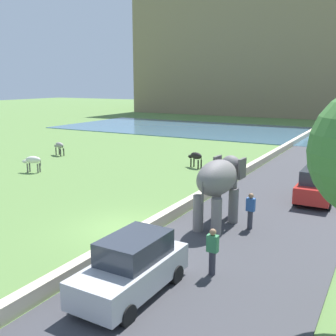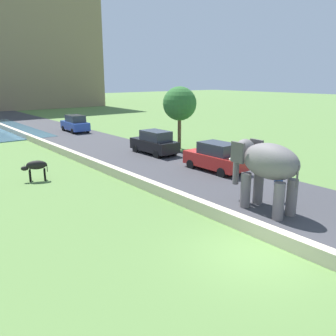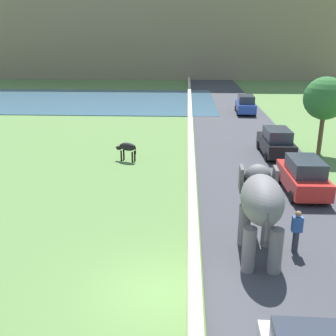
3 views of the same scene
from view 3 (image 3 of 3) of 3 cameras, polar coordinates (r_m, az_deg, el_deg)
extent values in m
plane|color=#567A3D|center=(12.61, -1.96, -17.30)|extent=(220.00, 220.00, 0.00)
cube|color=#38383D|center=(31.32, 10.20, 4.80)|extent=(7.00, 120.00, 0.06)
cube|color=beige|center=(29.06, 3.24, 4.45)|extent=(0.40, 110.00, 0.52)
cube|color=#426B84|center=(48.75, -15.32, 9.38)|extent=(36.00, 18.00, 0.08)
cube|color=#897556|center=(82.09, -2.29, 22.63)|extent=(64.00, 28.00, 25.99)
ellipsoid|color=slate|center=(13.51, 13.34, -4.36)|extent=(1.54, 2.77, 1.50)
cylinder|color=slate|center=(14.85, 10.89, -8.11)|extent=(0.44, 0.44, 1.60)
cylinder|color=slate|center=(14.95, 14.12, -8.15)|extent=(0.44, 0.44, 1.60)
cylinder|color=slate|center=(13.31, 11.51, -11.51)|extent=(0.44, 0.44, 1.60)
cylinder|color=slate|center=(13.43, 15.15, -11.52)|extent=(0.44, 0.44, 1.60)
ellipsoid|color=slate|center=(14.75, 12.72, -1.54)|extent=(1.05, 0.95, 1.10)
cube|color=#504C4C|center=(14.54, 10.45, -1.51)|extent=(0.16, 0.71, 0.90)
cube|color=#504C4C|center=(14.70, 15.11, -1.65)|extent=(0.16, 0.71, 0.90)
cylinder|color=slate|center=(15.50, 12.30, -4.01)|extent=(0.28, 0.28, 1.50)
cone|color=silver|center=(15.25, 11.62, -2.53)|extent=(0.15, 0.56, 0.17)
cone|color=silver|center=(15.30, 13.26, -2.57)|extent=(0.15, 0.56, 0.17)
cylinder|color=#504C4C|center=(12.46, 13.96, -8.22)|extent=(0.08, 0.08, 0.90)
cylinder|color=#33333D|center=(14.98, 17.78, -10.09)|extent=(0.22, 0.22, 0.85)
cube|color=#2D569E|center=(14.66, 18.05, -7.66)|extent=(0.36, 0.22, 0.56)
sphere|color=#997051|center=(14.50, 18.21, -6.28)|extent=(0.22, 0.22, 0.22)
cube|color=#2D4CA8|center=(39.64, 11.04, 8.64)|extent=(1.87, 4.07, 0.80)
cube|color=#2D333D|center=(39.32, 11.13, 9.67)|extent=(1.54, 2.26, 0.70)
cylinder|color=black|center=(40.91, 9.70, 8.46)|extent=(0.21, 0.61, 0.60)
cylinder|color=black|center=(41.07, 11.97, 8.36)|extent=(0.21, 0.61, 0.60)
cylinder|color=black|center=(38.36, 9.97, 7.77)|extent=(0.21, 0.61, 0.60)
cylinder|color=black|center=(38.53, 12.39, 7.66)|extent=(0.21, 0.61, 0.60)
cube|color=black|center=(26.17, 15.18, 3.20)|extent=(1.76, 4.03, 0.80)
cube|color=#2D333D|center=(25.80, 15.42, 4.68)|extent=(1.48, 2.22, 0.70)
cylinder|color=black|center=(27.33, 12.87, 3.16)|extent=(0.19, 0.60, 0.60)
cylinder|color=black|center=(27.68, 16.15, 3.09)|extent=(0.19, 0.60, 0.60)
cylinder|color=black|center=(24.88, 13.94, 1.55)|extent=(0.19, 0.60, 0.60)
cylinder|color=black|center=(25.27, 17.52, 1.49)|extent=(0.19, 0.60, 0.60)
cube|color=red|center=(20.38, 18.74, -1.55)|extent=(1.75, 4.02, 0.80)
cube|color=#2D333D|center=(19.96, 19.12, 0.27)|extent=(1.47, 2.22, 0.70)
cylinder|color=black|center=(21.48, 15.63, -1.34)|extent=(0.19, 0.60, 0.60)
cylinder|color=black|center=(21.92, 19.74, -1.36)|extent=(0.19, 0.60, 0.60)
cylinder|color=black|center=(19.13, 17.35, -4.01)|extent=(0.19, 0.60, 0.60)
cylinder|color=black|center=(19.62, 21.91, -3.96)|extent=(0.19, 0.60, 0.60)
ellipsoid|color=black|center=(24.26, -5.80, 3.06)|extent=(1.18, 0.81, 0.50)
cylinder|color=black|center=(24.48, -6.72, 1.76)|extent=(0.10, 0.10, 0.65)
cylinder|color=black|center=(24.74, -6.36, 1.96)|extent=(0.10, 0.10, 0.65)
cylinder|color=black|center=(24.11, -5.14, 1.55)|extent=(0.10, 0.10, 0.65)
cylinder|color=black|center=(24.37, -4.79, 1.75)|extent=(0.10, 0.10, 0.65)
ellipsoid|color=black|center=(24.61, -7.08, 2.87)|extent=(0.46, 0.37, 0.26)
cone|color=beige|center=(24.49, -7.20, 3.20)|extent=(0.04, 0.04, 0.12)
cone|color=beige|center=(24.64, -6.99, 3.31)|extent=(0.04, 0.04, 0.12)
cylinder|color=black|center=(24.06, -4.67, 2.46)|extent=(0.04, 0.04, 0.45)
cylinder|color=brown|center=(27.30, 21.06, 4.60)|extent=(0.28, 0.28, 2.67)
sphere|color=#2D662D|center=(26.88, 21.62, 9.28)|extent=(2.66, 2.66, 2.66)
camera|label=1|loc=(9.44, 109.80, -14.32)|focal=42.95mm
camera|label=2|loc=(10.49, -64.37, -1.98)|focal=37.74mm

